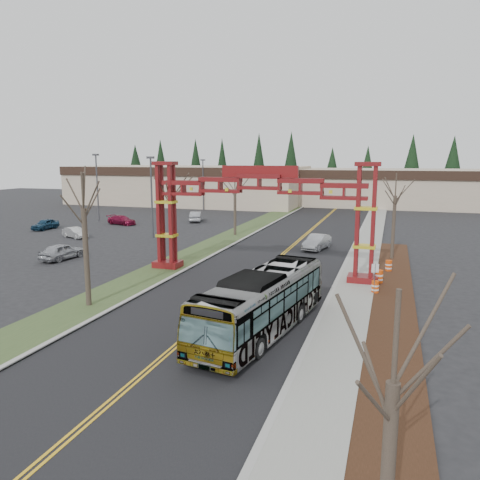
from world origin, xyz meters
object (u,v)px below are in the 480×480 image
at_px(gateway_arch, 259,200).
at_px(parked_car_near_a, 62,251).
at_px(bare_tree_median_far, 235,190).
at_px(barrel_mid, 379,277).
at_px(barrel_north, 389,266).
at_px(parked_car_mid_a, 122,220).
at_px(bare_tree_median_mid, 170,198).
at_px(retail_building_east, 394,187).
at_px(parked_car_mid_b, 45,224).
at_px(bare_tree_right_near, 393,384).
at_px(light_pole_far, 203,181).
at_px(light_pole_near, 152,191).
at_px(parked_car_near_b, 75,233).
at_px(light_pole_mid, 97,183).
at_px(street_sign, 375,273).
at_px(retail_building_west, 190,185).
at_px(transit_bus, 262,302).
at_px(barrel_south, 375,287).
at_px(parked_car_far_a, 196,216).
at_px(bare_tree_right_far, 395,196).
at_px(bare_tree_median_near, 83,209).
at_px(silver_sedan, 317,242).

xyz_separation_m(gateway_arch, parked_car_near_a, (-18.72, 0.00, -5.23)).
bearing_deg(bare_tree_median_far, barrel_mid, -45.72).
height_order(bare_tree_median_far, barrel_north, bare_tree_median_far).
distance_m(parked_car_mid_a, bare_tree_median_mid, 28.07).
bearing_deg(gateway_arch, retail_building_east, 80.83).
distance_m(parked_car_mid_b, barrel_north, 43.98).
relative_size(retail_building_east, bare_tree_right_near, 5.65).
bearing_deg(bare_tree_median_far, light_pole_far, 120.07).
bearing_deg(light_pole_near, parked_car_mid_a, 138.13).
xyz_separation_m(gateway_arch, bare_tree_right_near, (10.00, -25.66, -1.20)).
relative_size(bare_tree_median_mid, bare_tree_right_near, 1.19).
xyz_separation_m(parked_car_near_b, light_pole_mid, (-5.99, 13.33, 5.04)).
xyz_separation_m(street_sign, barrel_north, (0.85, 7.05, -1.06)).
xyz_separation_m(retail_building_west, light_pole_mid, (-1.13, -30.33, 1.88)).
relative_size(transit_bus, bare_tree_median_far, 1.55).
height_order(parked_car_mid_a, barrel_south, parked_car_mid_a).
relative_size(gateway_arch, parked_car_mid_a, 4.15).
height_order(parked_car_near_a, parked_car_near_b, parked_car_near_a).
relative_size(parked_car_far_a, barrel_north, 4.60).
height_order(gateway_arch, bare_tree_right_far, gateway_arch).
bearing_deg(retail_building_west, bare_tree_median_near, -71.26).
bearing_deg(barrel_north, bare_tree_right_far, 87.48).
height_order(light_pole_near, barrel_south, light_pole_near).
bearing_deg(retail_building_west, parked_car_mid_b, -94.33).
height_order(parked_car_near_a, bare_tree_median_mid, bare_tree_median_mid).
height_order(parked_car_near_b, parked_car_mid_a, parked_car_mid_a).
distance_m(bare_tree_median_mid, light_pole_near, 15.02).
relative_size(transit_bus, bare_tree_right_far, 1.51).
xyz_separation_m(parked_car_near_a, parked_car_far_a, (1.35, 27.71, -0.01)).
bearing_deg(light_pole_mid, transit_bus, -45.63).
relative_size(parked_car_near_b, light_pole_near, 0.40).
relative_size(bare_tree_median_near, bare_tree_median_mid, 1.05).
relative_size(parked_car_far_a, light_pole_far, 0.50).
height_order(light_pole_mid, light_pole_far, light_pole_mid).
bearing_deg(transit_bus, bare_tree_median_near, -175.48).
distance_m(bare_tree_median_mid, bare_tree_median_far, 17.10).
distance_m(transit_bus, bare_tree_right_far, 22.59).
bearing_deg(light_pole_far, parked_car_near_a, -85.02).
distance_m(transit_bus, bare_tree_right_near, 15.59).
distance_m(bare_tree_median_mid, street_sign, 17.80).
distance_m(light_pole_far, street_sign, 55.35).
bearing_deg(transit_bus, light_pole_near, 138.03).
distance_m(retail_building_west, barrel_mid, 66.61).
bearing_deg(light_pole_near, parked_car_far_a, 93.43).
bearing_deg(parked_car_far_a, light_pole_far, -88.34).
bearing_deg(barrel_south, transit_bus, -120.46).
bearing_deg(bare_tree_right_far, silver_sedan, 160.49).
relative_size(retail_building_west, light_pole_near, 4.92).
height_order(parked_car_mid_a, light_pole_mid, light_pole_mid).
relative_size(gateway_arch, bare_tree_median_near, 2.18).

